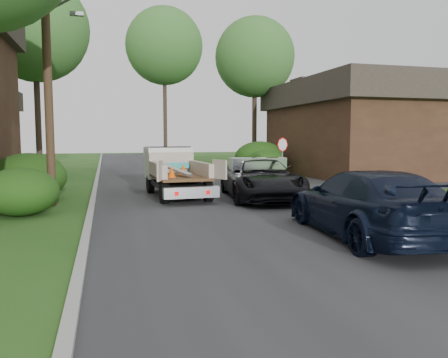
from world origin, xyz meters
name	(u,v)px	position (x,y,z in m)	size (l,w,h in m)	color
ground	(236,223)	(0.00, 0.00, 0.00)	(120.00, 120.00, 0.00)	#204E16
road	(179,186)	(0.00, 10.00, 0.00)	(8.00, 90.00, 0.02)	#28282B
side_street	(395,182)	(12.00, 9.00, 0.01)	(16.00, 7.00, 0.02)	#28282B
curb_left	(95,187)	(-4.10, 10.00, 0.06)	(0.20, 90.00, 0.12)	#9E9E99
curb_right	(255,183)	(4.10, 10.00, 0.06)	(0.20, 90.00, 0.12)	#9E9E99
stop_sign	(282,151)	(5.20, 9.00, 1.78)	(0.71, 0.32, 2.48)	slate
utility_pole	(48,61)	(-5.48, 4.98, 5.17)	(2.42, 1.25, 10.00)	#382619
house_right	(362,127)	(13.00, 14.00, 3.16)	(9.72, 12.96, 6.20)	#382017
hedge_left_a	(21,192)	(-6.20, 3.00, 0.77)	(2.34, 2.34, 1.53)	#193B0D
hedge_left_b	(29,177)	(-6.50, 6.50, 0.94)	(2.86, 2.86, 1.87)	#193B0D
hedge_left_c	(34,172)	(-6.80, 10.00, 0.85)	(2.60, 2.60, 1.70)	#193B0D
hedge_right_a	(266,164)	(5.80, 13.00, 0.85)	(2.60, 2.60, 1.70)	#193B0D
hedge_right_b	(260,158)	(6.50, 16.00, 1.10)	(3.38, 3.38, 2.21)	#193B0D
tree_left_far	(34,28)	(-7.50, 17.00, 8.98)	(6.40, 6.40, 12.20)	#2D2119
tree_right_far	(255,58)	(7.50, 20.00, 8.48)	(6.00, 6.00, 11.50)	#2D2119
tree_center_far	(164,46)	(2.00, 30.00, 10.98)	(7.20, 7.20, 14.60)	#2D2119
flatbed_truck	(172,169)	(-0.81, 6.89, 1.12)	(2.56, 5.57, 2.07)	black
black_pickup	(261,179)	(2.40, 4.50, 0.81)	(2.68, 5.80, 1.61)	black
navy_suv	(367,203)	(2.61, -2.50, 0.84)	(2.36, 5.80, 1.68)	black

